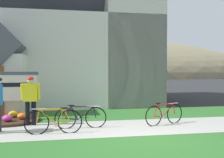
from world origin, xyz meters
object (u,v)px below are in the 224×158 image
object	(u,v)px
cyclist_in_white_jersey	(30,97)
roadside_conifer	(143,38)
bicycle_silver	(164,114)
bicycle_orange	(54,121)
church_sign	(9,88)
bicycle_green	(81,117)

from	to	relation	value
cyclist_in_white_jersey	roadside_conifer	bearing A→B (deg)	52.06
bicycle_silver	roadside_conifer	world-z (taller)	roadside_conifer
bicycle_orange	bicycle_silver	xyz separation A→B (m)	(3.82, 0.73, -0.01)
roadside_conifer	church_sign	bearing A→B (deg)	-135.39
bicycle_green	roadside_conifer	bearing A→B (deg)	61.84
bicycle_orange	cyclist_in_white_jersey	bearing A→B (deg)	119.79
bicycle_green	bicycle_silver	distance (m)	2.97
bicycle_orange	roadside_conifer	bearing A→B (deg)	59.64
bicycle_orange	bicycle_silver	size ratio (longest dim) A/B	1.08
church_sign	cyclist_in_white_jersey	xyz separation A→B (m)	(0.90, -1.11, -0.24)
church_sign	bicycle_green	world-z (taller)	church_sign
cyclist_in_white_jersey	roadside_conifer	world-z (taller)	roadside_conifer
church_sign	cyclist_in_white_jersey	bearing A→B (deg)	-50.84
bicycle_green	bicycle_silver	bearing A→B (deg)	1.54
bicycle_silver	cyclist_in_white_jersey	distance (m)	4.75
church_sign	bicycle_green	distance (m)	3.33
bicycle_silver	roadside_conifer	bearing A→B (deg)	77.44
bicycle_silver	roadside_conifer	xyz separation A→B (m)	(2.08, 9.35, 3.83)
cyclist_in_white_jersey	roadside_conifer	xyz separation A→B (m)	(6.73, 8.63, 3.19)
bicycle_green	cyclist_in_white_jersey	distance (m)	1.97
church_sign	bicycle_silver	world-z (taller)	church_sign
church_sign	bicycle_green	xyz separation A→B (m)	(2.58, -1.90, -0.88)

